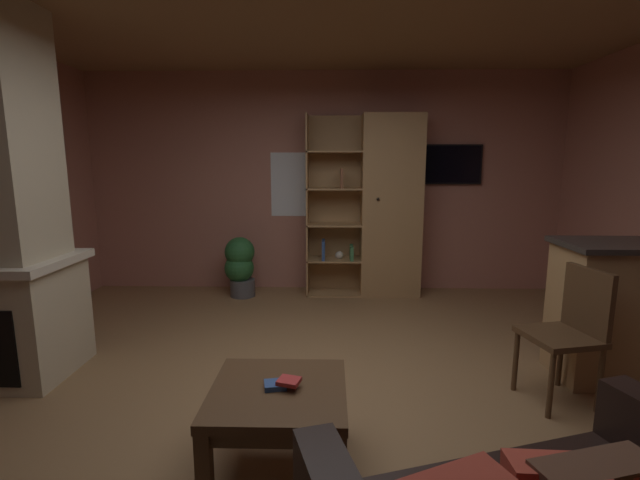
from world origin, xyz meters
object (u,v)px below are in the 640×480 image
Objects in this scene: coffee_table at (278,404)px; table_book_0 at (275,385)px; table_book_1 at (289,381)px; dining_chair at (571,326)px; wall_mounted_tv at (446,164)px; potted_floor_plant at (240,265)px; bookshelf_cabinet at (384,208)px.

coffee_table is 6.28× the size of table_book_0.
table_book_0 is 1.01× the size of table_book_1.
coffee_table is 0.76× the size of dining_chair.
coffee_table is 2.03m from dining_chair.
table_book_1 reaches higher than coffee_table.
coffee_table is 4.02m from wall_mounted_tv.
potted_floor_plant is 2.80m from wall_mounted_tv.
wall_mounted_tv is at bearing 63.86° from coffee_table.
dining_chair is (1.82, 0.75, 0.03)m from table_book_1.
dining_chair is at bearing -68.67° from bookshelf_cabinet.
potted_floor_plant is at bearing -175.23° from bookshelf_cabinet.
wall_mounted_tv reaches higher than table_book_1.
table_book_0 is (-0.02, 0.01, 0.10)m from coffee_table.
table_book_0 is at bearing 159.08° from coffee_table.
dining_chair is at bearing -85.97° from wall_mounted_tv.
bookshelf_cabinet is 2.99× the size of potted_floor_plant.
bookshelf_cabinet is 3.39m from table_book_1.
wall_mounted_tv is at bearing 8.04° from potted_floor_plant.
bookshelf_cabinet is at bearing 74.02° from table_book_0.
bookshelf_cabinet is at bearing -164.93° from wall_mounted_tv.
wall_mounted_tv is at bearing 94.03° from dining_chair.
wall_mounted_tv reaches higher than potted_floor_plant.
coffee_table is at bearing -105.70° from bookshelf_cabinet.
coffee_table is at bearing -75.07° from potted_floor_plant.
table_book_1 is at bearing -74.10° from potted_floor_plant.
bookshelf_cabinet is 2.35× the size of dining_chair.
bookshelf_cabinet is 3.43m from coffee_table.
bookshelf_cabinet reaches higher than dining_chair.
bookshelf_cabinet reaches higher than table_book_0.
table_book_0 is at bearing -105.98° from bookshelf_cabinet.
dining_chair reaches higher than potted_floor_plant.
table_book_1 is (0.06, 0.00, 0.13)m from coffee_table.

